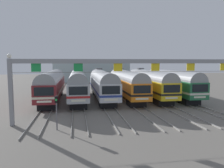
{
  "coord_description": "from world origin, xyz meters",
  "views": [
    {
      "loc": [
        -6.26,
        -35.26,
        6.15
      ],
      "look_at": [
        -0.05,
        2.07,
        2.32
      ],
      "focal_mm": 34.51,
      "sensor_mm": 36.0,
      "label": 1
    }
  ],
  "objects_px": {
    "commuter_train_orange": "(126,83)",
    "commuter_train_green": "(171,82)",
    "commuter_train_maroon": "(52,84)",
    "yard_signal_mast": "(56,106)",
    "commuter_train_silver": "(102,83)",
    "catenary_gantry": "(137,70)",
    "commuter_train_stainless": "(78,84)",
    "commuter_train_yellow": "(149,82)"
  },
  "relations": [
    {
      "from": "commuter_train_orange",
      "to": "commuter_train_green",
      "type": "distance_m",
      "value": 8.07
    },
    {
      "from": "commuter_train_maroon",
      "to": "yard_signal_mast",
      "type": "distance_m",
      "value": 15.75
    },
    {
      "from": "commuter_train_silver",
      "to": "catenary_gantry",
      "type": "bearing_deg",
      "value": -81.5
    },
    {
      "from": "commuter_train_maroon",
      "to": "commuter_train_stainless",
      "type": "distance_m",
      "value": 4.04
    },
    {
      "from": "commuter_train_silver",
      "to": "commuter_train_green",
      "type": "distance_m",
      "value": 12.11
    },
    {
      "from": "commuter_train_stainless",
      "to": "commuter_train_green",
      "type": "distance_m",
      "value": 16.15
    },
    {
      "from": "commuter_train_yellow",
      "to": "commuter_train_silver",
      "type": "bearing_deg",
      "value": 180.0
    },
    {
      "from": "commuter_train_orange",
      "to": "commuter_train_yellow",
      "type": "relative_size",
      "value": 1.0
    },
    {
      "from": "commuter_train_orange",
      "to": "catenary_gantry",
      "type": "bearing_deg",
      "value": -98.5
    },
    {
      "from": "commuter_train_silver",
      "to": "yard_signal_mast",
      "type": "relative_size",
      "value": 5.73
    },
    {
      "from": "commuter_train_maroon",
      "to": "catenary_gantry",
      "type": "relative_size",
      "value": 0.71
    },
    {
      "from": "yard_signal_mast",
      "to": "commuter_train_green",
      "type": "bearing_deg",
      "value": 40.68
    },
    {
      "from": "commuter_train_orange",
      "to": "catenary_gantry",
      "type": "relative_size",
      "value": 0.71
    },
    {
      "from": "commuter_train_stainless",
      "to": "catenary_gantry",
      "type": "height_order",
      "value": "catenary_gantry"
    },
    {
      "from": "commuter_train_yellow",
      "to": "yard_signal_mast",
      "type": "height_order",
      "value": "commuter_train_yellow"
    },
    {
      "from": "commuter_train_orange",
      "to": "catenary_gantry",
      "type": "height_order",
      "value": "catenary_gantry"
    },
    {
      "from": "commuter_train_yellow",
      "to": "commuter_train_green",
      "type": "bearing_deg",
      "value": -0.06
    },
    {
      "from": "commuter_train_yellow",
      "to": "commuter_train_green",
      "type": "distance_m",
      "value": 4.04
    },
    {
      "from": "commuter_train_stainless",
      "to": "commuter_train_silver",
      "type": "height_order",
      "value": "same"
    },
    {
      "from": "yard_signal_mast",
      "to": "commuter_train_stainless",
      "type": "bearing_deg",
      "value": 82.64
    },
    {
      "from": "commuter_train_orange",
      "to": "yard_signal_mast",
      "type": "distance_m",
      "value": 18.6
    },
    {
      "from": "catenary_gantry",
      "to": "yard_signal_mast",
      "type": "distance_m",
      "value": 8.92
    },
    {
      "from": "commuter_train_green",
      "to": "yard_signal_mast",
      "type": "bearing_deg",
      "value": -139.32
    },
    {
      "from": "commuter_train_silver",
      "to": "commuter_train_yellow",
      "type": "bearing_deg",
      "value": 0.0
    },
    {
      "from": "commuter_train_stainless",
      "to": "catenary_gantry",
      "type": "distance_m",
      "value": 15.03
    },
    {
      "from": "commuter_train_maroon",
      "to": "catenary_gantry",
      "type": "xyz_separation_m",
      "value": [
        10.09,
        -13.49,
        2.66
      ]
    },
    {
      "from": "commuter_train_silver",
      "to": "commuter_train_orange",
      "type": "relative_size",
      "value": 1.0
    },
    {
      "from": "commuter_train_stainless",
      "to": "commuter_train_yellow",
      "type": "bearing_deg",
      "value": 0.0
    },
    {
      "from": "commuter_train_green",
      "to": "yard_signal_mast",
      "type": "height_order",
      "value": "commuter_train_green"
    },
    {
      "from": "commuter_train_green",
      "to": "yard_signal_mast",
      "type": "distance_m",
      "value": 23.96
    },
    {
      "from": "commuter_train_stainless",
      "to": "commuter_train_orange",
      "type": "distance_m",
      "value": 8.07
    },
    {
      "from": "commuter_train_stainless",
      "to": "commuter_train_silver",
      "type": "relative_size",
      "value": 1.0
    },
    {
      "from": "commuter_train_silver",
      "to": "commuter_train_maroon",
      "type": "bearing_deg",
      "value": -179.97
    },
    {
      "from": "commuter_train_stainless",
      "to": "commuter_train_yellow",
      "type": "relative_size",
      "value": 1.0
    },
    {
      "from": "commuter_train_silver",
      "to": "catenary_gantry",
      "type": "height_order",
      "value": "catenary_gantry"
    },
    {
      "from": "commuter_train_green",
      "to": "yard_signal_mast",
      "type": "xyz_separation_m",
      "value": [
        -18.16,
        -15.61,
        -0.49
      ]
    },
    {
      "from": "commuter_train_green",
      "to": "catenary_gantry",
      "type": "height_order",
      "value": "catenary_gantry"
    },
    {
      "from": "catenary_gantry",
      "to": "commuter_train_silver",
      "type": "bearing_deg",
      "value": 98.5
    },
    {
      "from": "commuter_train_yellow",
      "to": "commuter_train_green",
      "type": "height_order",
      "value": "commuter_train_yellow"
    },
    {
      "from": "commuter_train_orange",
      "to": "commuter_train_green",
      "type": "relative_size",
      "value": 1.0
    },
    {
      "from": "commuter_train_yellow",
      "to": "yard_signal_mast",
      "type": "distance_m",
      "value": 21.07
    },
    {
      "from": "catenary_gantry",
      "to": "commuter_train_orange",
      "type": "bearing_deg",
      "value": 81.5
    }
  ]
}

